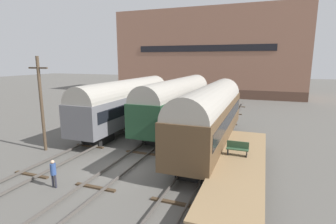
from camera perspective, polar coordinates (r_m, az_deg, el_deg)
The scene contains 12 objects.
ground_plane at distance 18.42m, azimuth -10.00°, elevation -11.95°, with size 200.00×200.00×0.00m, color #56544F.
track_left at distance 21.07m, azimuth -21.54°, elevation -9.14°, with size 2.60×60.00×0.26m.
track_middle at distance 18.36m, azimuth -10.01°, elevation -11.54°, with size 2.60×60.00×0.26m.
track_right at distance 16.63m, azimuth 4.91°, elevation -13.91°, with size 2.60×60.00×0.26m.
train_car_green at distance 28.09m, azimuth 1.98°, elevation 2.60°, with size 3.11×17.15×5.26m.
train_car_brown at distance 21.19m, azimuth 9.26°, elevation -0.33°, with size 3.08×15.50×5.31m.
train_car_grey at distance 27.83m, azimuth -9.06°, elevation 2.30°, with size 3.11×15.92×5.20m.
station_platform at distance 16.94m, azimuth 15.37°, elevation -10.50°, with size 2.95×14.08×1.12m.
bench at distance 17.67m, azimuth 14.89°, elevation -7.59°, with size 1.40×0.40×0.91m.
person_worker at distance 16.58m, azimuth -23.70°, elevation -11.72°, with size 0.32×0.32×1.66m.
utility_pole at distance 22.85m, azimuth -25.86°, elevation 1.85°, with size 1.80×0.24×7.51m.
warehouse_building at distance 57.45m, azimuth 8.97°, elevation 12.45°, with size 37.39×12.15×17.04m.
Camera 1 is at (8.71, -14.54, 7.21)m, focal length 28.00 mm.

